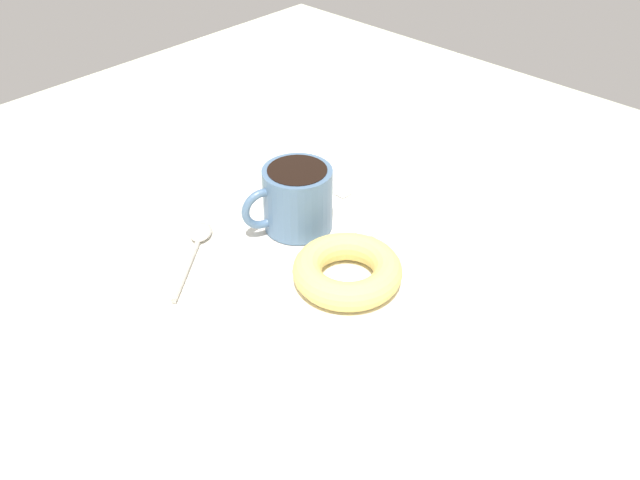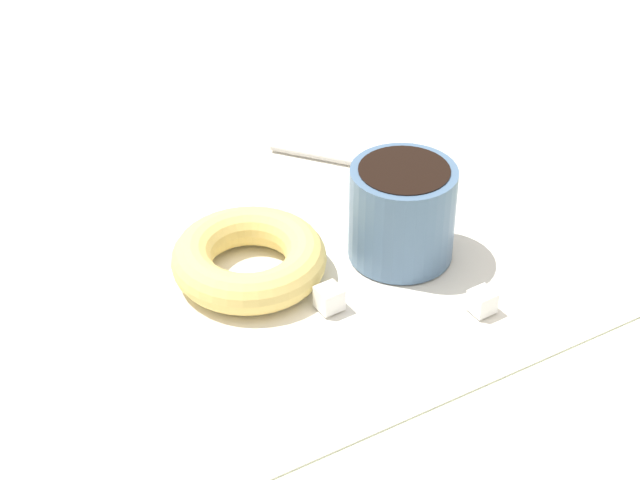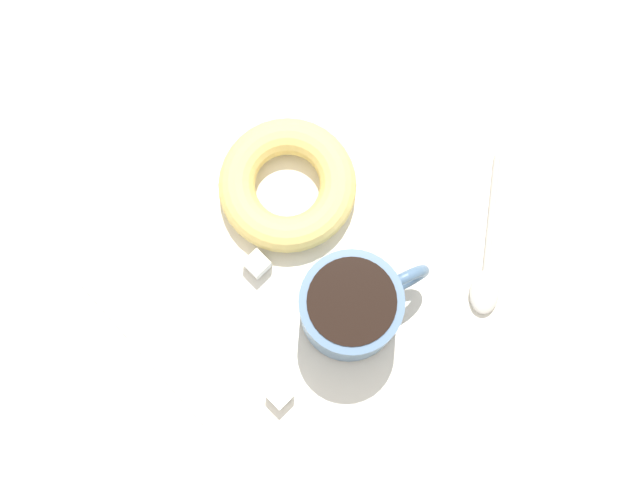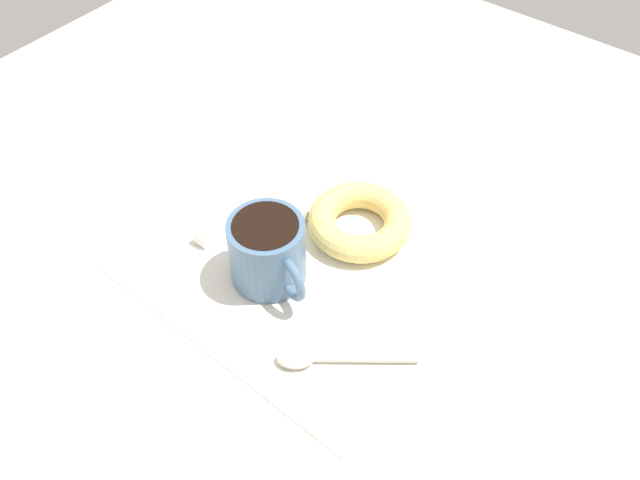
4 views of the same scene
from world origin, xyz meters
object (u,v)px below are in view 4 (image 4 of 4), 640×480
at_px(spoon, 315,359).
at_px(sugar_cube_extra, 299,215).
at_px(sugar_cube, 204,236).
at_px(coffee_cup, 268,251).
at_px(donut, 360,221).

distance_m(spoon, sugar_cube_extra, 0.19).
bearing_deg(sugar_cube, sugar_cube_extra, -124.41).
xyz_separation_m(coffee_cup, spoon, (-0.10, 0.05, -0.03)).
height_order(coffee_cup, spoon, coffee_cup).
relative_size(spoon, sugar_cube_extra, 6.85).
height_order(spoon, sugar_cube_extra, sugar_cube_extra).
bearing_deg(spoon, donut, -67.60).
height_order(coffee_cup, sugar_cube_extra, coffee_cup).
relative_size(donut, spoon, 0.98).
height_order(spoon, sugar_cube, sugar_cube).
xyz_separation_m(coffee_cup, sugar_cube, (0.09, 0.01, -0.03)).
xyz_separation_m(donut, spoon, (-0.07, 0.16, -0.01)).
height_order(donut, sugar_cube_extra, donut).
xyz_separation_m(sugar_cube, sugar_cube_extra, (-0.06, -0.09, 0.00)).
bearing_deg(donut, sugar_cube, 43.46).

